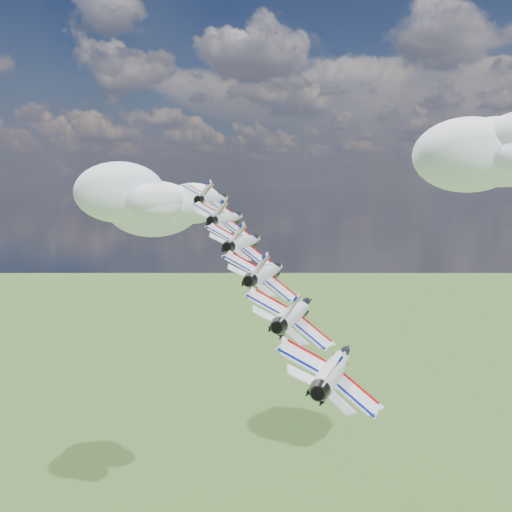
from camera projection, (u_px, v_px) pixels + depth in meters
The scene contains 8 objects.
cloud_left at pixel (141, 199), 183.35m from camera, with size 46.27×36.36×18.18m, color white.
cloud_far at pixel (498, 150), 209.43m from camera, with size 59.71×46.91×23.46m, color white.
jet_0 at pixel (215, 199), 99.05m from camera, with size 9.98×14.78×4.41m, color white, non-canonical shape.
jet_1 at pixel (229, 218), 89.52m from camera, with size 9.98×14.78×4.41m, color white, non-canonical shape.
jet_2 at pixel (246, 242), 79.99m from camera, with size 9.98×14.78×4.41m, color white, non-canonical shape.
jet_3 at pixel (268, 272), 70.46m from camera, with size 9.98×14.78×4.41m, color silver, non-canonical shape.
jet_4 at pixel (296, 312), 60.94m from camera, with size 9.98×14.78×4.41m, color white, non-canonical shape.
jet_5 at pixel (335, 366), 51.41m from camera, with size 9.98×14.78×4.41m, color white, non-canonical shape.
Camera 1 is at (39.42, -55.96, 154.41)m, focal length 40.00 mm.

